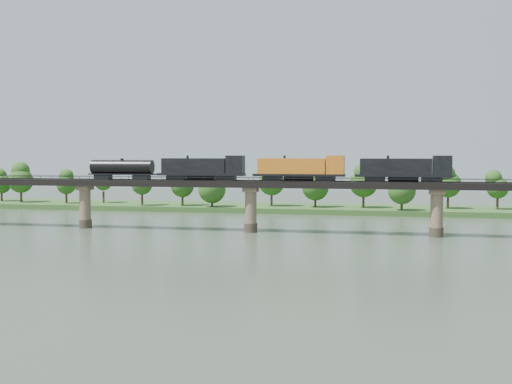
# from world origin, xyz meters

# --- Properties ---
(ground) EXTENTS (400.00, 400.00, 0.00)m
(ground) POSITION_xyz_m (0.00, 0.00, 0.00)
(ground) COLOR #344133
(ground) RESTS_ON ground
(far_bank) EXTENTS (300.00, 24.00, 1.60)m
(far_bank) POSITION_xyz_m (0.00, 85.00, 0.80)
(far_bank) COLOR #2B5120
(far_bank) RESTS_ON ground
(bridge) EXTENTS (236.00, 30.00, 11.50)m
(bridge) POSITION_xyz_m (0.00, 30.00, 5.46)
(bridge) COLOR #473A2D
(bridge) RESTS_ON ground
(bridge_superstructure) EXTENTS (220.00, 4.90, 0.75)m
(bridge_superstructure) POSITION_xyz_m (0.00, 30.00, 11.79)
(bridge_superstructure) COLOR black
(bridge_superstructure) RESTS_ON bridge
(far_treeline) EXTENTS (289.06, 17.54, 13.60)m
(far_treeline) POSITION_xyz_m (-8.21, 80.52, 8.83)
(far_treeline) COLOR #382619
(far_treeline) RESTS_ON far_bank
(freight_train) EXTENTS (81.60, 3.18, 5.62)m
(freight_train) POSITION_xyz_m (3.54, 30.00, 14.18)
(freight_train) COLOR black
(freight_train) RESTS_ON bridge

